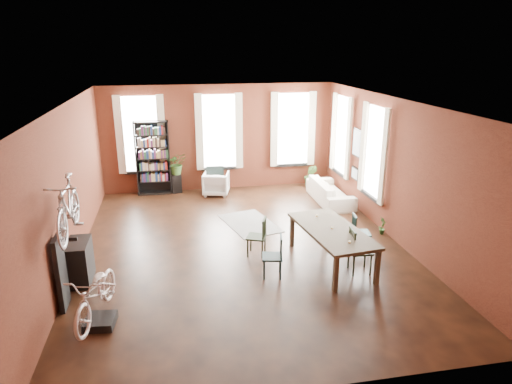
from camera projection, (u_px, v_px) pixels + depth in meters
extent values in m
plane|color=black|center=(243.00, 247.00, 10.17)|extent=(9.00, 9.00, 0.00)
cube|color=silver|center=(242.00, 102.00, 9.18)|extent=(7.00, 9.00, 0.04)
cube|color=#481C12|center=(219.00, 138.00, 13.88)|extent=(7.00, 0.04, 3.20)
cube|color=#481C12|center=(302.00, 282.00, 5.47)|extent=(7.00, 0.04, 3.20)
cube|color=#481C12|center=(69.00, 188.00, 9.05)|extent=(0.04, 9.00, 3.20)
cube|color=#481C12|center=(395.00, 170.00, 10.29)|extent=(0.04, 9.00, 3.20)
cube|color=white|center=(141.00, 134.00, 13.38)|extent=(1.00, 0.04, 2.20)
cube|color=beige|center=(141.00, 135.00, 13.31)|extent=(1.40, 0.06, 2.30)
cube|color=white|center=(219.00, 131.00, 13.79)|extent=(1.00, 0.04, 2.20)
cube|color=beige|center=(219.00, 132.00, 13.72)|extent=(1.40, 0.06, 2.30)
cube|color=white|center=(292.00, 129.00, 14.20)|extent=(1.00, 0.04, 2.20)
cube|color=beige|center=(293.00, 129.00, 14.13)|extent=(1.40, 0.06, 2.30)
cube|color=white|center=(376.00, 152.00, 11.16)|extent=(0.04, 1.00, 2.20)
cube|color=beige|center=(373.00, 152.00, 11.15)|extent=(0.06, 1.40, 2.30)
cube|color=white|center=(343.00, 135.00, 13.22)|extent=(0.04, 1.00, 2.20)
cube|color=beige|center=(341.00, 135.00, 13.20)|extent=(0.06, 1.40, 2.30)
cube|color=black|center=(358.00, 143.00, 12.19)|extent=(0.04, 0.55, 0.75)
cube|color=black|center=(355.00, 174.00, 12.45)|extent=(0.04, 0.45, 0.35)
cube|color=#453B29|center=(331.00, 246.00, 9.31)|extent=(1.30, 2.37, 0.77)
cube|color=#162F31|center=(272.00, 257.00, 8.79)|extent=(0.46, 0.46, 0.84)
cube|color=#202F1B|center=(256.00, 237.00, 9.69)|extent=(0.51, 0.51, 0.84)
cube|color=#1F2E1B|center=(360.00, 251.00, 8.95)|extent=(0.45, 0.45, 0.91)
cube|color=#193837|center=(361.00, 233.00, 9.91)|extent=(0.44, 0.44, 0.82)
cube|color=black|center=(153.00, 158.00, 13.49)|extent=(1.00, 0.32, 2.20)
imported|color=silver|center=(216.00, 183.00, 13.62)|extent=(0.88, 0.84, 0.75)
imported|color=beige|center=(330.00, 188.00, 13.00)|extent=(0.61, 2.08, 0.81)
cube|color=black|center=(250.00, 223.00, 11.52)|extent=(1.48, 1.95, 0.01)
cube|color=black|center=(100.00, 322.00, 7.34)|extent=(0.52, 0.52, 0.14)
cube|color=black|center=(61.00, 273.00, 7.68)|extent=(0.16, 0.60, 1.30)
cube|color=black|center=(80.00, 262.00, 8.62)|extent=(0.40, 0.80, 0.80)
cube|color=black|center=(176.00, 183.00, 13.86)|extent=(0.33, 0.33, 0.57)
imported|color=#305421|center=(310.00, 182.00, 14.45)|extent=(0.65, 0.82, 0.32)
imported|color=#285823|center=(382.00, 231.00, 10.86)|extent=(0.49, 0.45, 0.16)
imported|color=silver|center=(94.00, 272.00, 7.09)|extent=(0.74, 0.96, 1.62)
imported|color=#A5A8AD|center=(65.00, 188.00, 7.27)|extent=(0.47, 1.00, 1.66)
imported|color=#366026|center=(177.00, 166.00, 13.70)|extent=(0.70, 0.75, 0.51)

